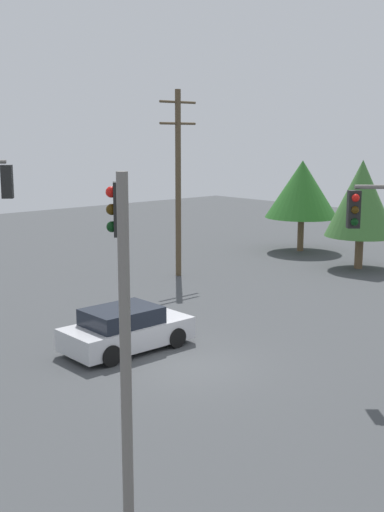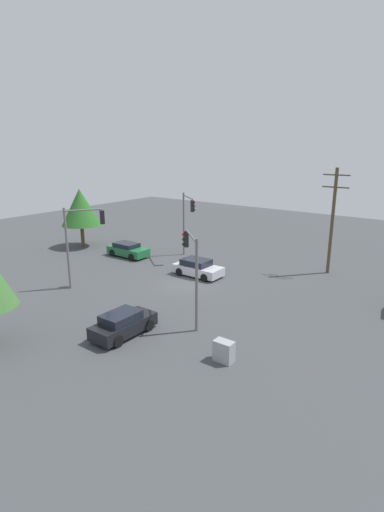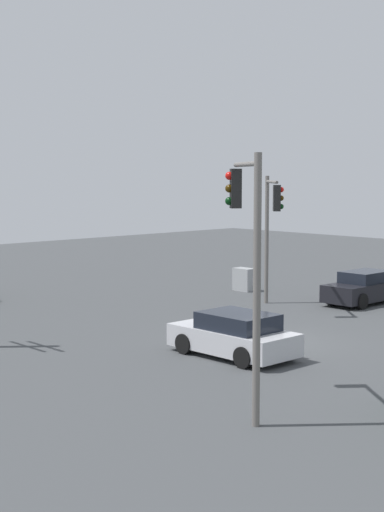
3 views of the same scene
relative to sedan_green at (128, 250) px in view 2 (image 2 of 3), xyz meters
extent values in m
plane|color=#424447|center=(-9.67, 3.15, -0.68)|extent=(80.00, 80.00, 0.00)
cube|color=#1E6638|center=(-0.04, 0.00, -0.11)|extent=(4.33, 1.84, 0.75)
cube|color=black|center=(0.17, 0.00, 0.48)|extent=(2.38, 1.62, 0.43)
cylinder|color=black|center=(-1.39, -0.88, -0.33)|extent=(0.70, 0.22, 0.70)
cylinder|color=black|center=(-1.39, 0.88, -0.33)|extent=(0.70, 0.22, 0.70)
cylinder|color=black|center=(1.30, -0.88, -0.33)|extent=(0.70, 0.22, 0.70)
cylinder|color=black|center=(1.30, 0.88, -0.33)|extent=(0.70, 0.22, 0.70)
cube|color=silver|center=(-9.26, 0.75, -0.13)|extent=(4.22, 1.95, 0.72)
cube|color=black|center=(-9.05, 0.75, 0.49)|extent=(2.32, 1.71, 0.53)
cylinder|color=black|center=(-10.57, -0.17, -0.34)|extent=(0.67, 0.22, 0.67)
cylinder|color=black|center=(-10.57, 1.68, -0.34)|extent=(0.67, 0.22, 0.67)
cylinder|color=black|center=(-7.95, -0.17, -0.34)|extent=(0.67, 0.22, 0.67)
cylinder|color=black|center=(-7.95, 1.68, -0.34)|extent=(0.67, 0.22, 0.67)
cube|color=black|center=(-12.23, 12.30, -0.10)|extent=(1.72, 4.06, 0.77)
cube|color=black|center=(-12.23, 12.50, 0.54)|extent=(1.52, 2.23, 0.51)
cylinder|color=black|center=(-11.41, 11.04, -0.33)|extent=(0.22, 0.69, 0.69)
cylinder|color=black|center=(-13.05, 11.04, -0.33)|extent=(0.22, 0.69, 0.69)
cylinder|color=black|center=(-11.41, 13.56, -0.33)|extent=(0.22, 0.69, 0.69)
cylinder|color=black|center=(-13.05, 13.56, -0.33)|extent=(0.22, 0.69, 0.69)
cylinder|color=slate|center=(-4.07, -3.92, 2.48)|extent=(0.18, 0.18, 6.32)
cylinder|color=slate|center=(-5.36, -2.92, 5.39)|extent=(2.65, 2.09, 0.12)
cube|color=black|center=(-6.65, -1.92, 4.77)|extent=(0.44, 0.43, 1.05)
sphere|color=red|center=(-6.76, -2.06, 5.10)|extent=(0.22, 0.22, 0.22)
sphere|color=#392605|center=(-6.76, -2.06, 4.77)|extent=(0.22, 0.22, 0.22)
sphere|color=black|center=(-6.76, -2.06, 4.43)|extent=(0.22, 0.22, 0.22)
cylinder|color=slate|center=(-3.07, 9.23, 2.50)|extent=(0.18, 0.18, 6.34)
cylinder|color=slate|center=(-3.85, 8.10, 5.42)|extent=(1.67, 2.32, 0.12)
cube|color=black|center=(-4.64, 6.98, 4.79)|extent=(0.42, 0.44, 1.05)
sphere|color=red|center=(-4.50, 6.88, 5.13)|extent=(0.22, 0.22, 0.22)
sphere|color=#392605|center=(-4.50, 6.88, 4.79)|extent=(0.22, 0.22, 0.22)
sphere|color=black|center=(-4.50, 6.88, 4.46)|extent=(0.22, 0.22, 0.22)
cylinder|color=slate|center=(-15.34, 9.29, 2.19)|extent=(0.18, 0.18, 5.72)
cylinder|color=slate|center=(-14.01, 8.07, 4.80)|extent=(2.74, 2.54, 0.12)
cube|color=black|center=(-12.68, 6.84, 4.17)|extent=(0.44, 0.44, 1.05)
sphere|color=red|center=(-12.56, 6.96, 4.51)|extent=(0.22, 0.22, 0.22)
sphere|color=#392605|center=(-12.56, 6.96, 4.17)|extent=(0.22, 0.22, 0.22)
sphere|color=black|center=(-12.56, 6.96, 3.84)|extent=(0.22, 0.22, 0.22)
cylinder|color=brown|center=(-17.88, -6.70, 3.85)|extent=(0.28, 0.28, 9.05)
cylinder|color=brown|center=(-17.88, -6.70, 7.77)|extent=(2.20, 0.12, 0.12)
cylinder|color=brown|center=(-17.88, -6.70, 6.77)|extent=(2.20, 0.12, 0.12)
cube|color=#9EA0A3|center=(-18.55, 11.29, -0.11)|extent=(1.03, 0.63, 1.13)
cylinder|color=brown|center=(6.91, 0.08, 0.52)|extent=(0.39, 0.39, 2.39)
cone|color=#286623|center=(6.91, 0.08, 3.69)|extent=(4.19, 4.19, 3.94)
camera|label=1|loc=(2.56, 17.05, 6.18)|focal=45.00mm
camera|label=2|loc=(-28.31, 27.09, 10.19)|focal=28.00mm
camera|label=3|loc=(7.75, -17.14, 5.19)|focal=55.00mm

